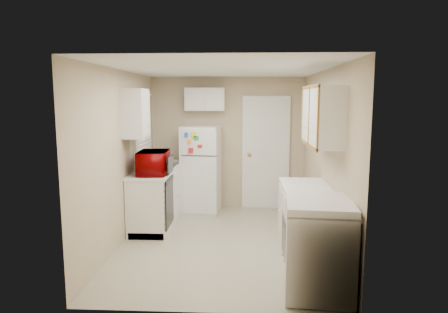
{
  "coord_description": "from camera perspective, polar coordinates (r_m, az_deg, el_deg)",
  "views": [
    {
      "loc": [
        0.29,
        -5.42,
        2.01
      ],
      "look_at": [
        0.0,
        0.5,
        1.15
      ],
      "focal_mm": 32.0,
      "sensor_mm": 36.0,
      "label": 1
    }
  ],
  "objects": [
    {
      "name": "dishwasher",
      "position": [
        6.02,
        -7.87,
        -6.45
      ],
      "size": [
        0.03,
        0.58,
        0.72
      ],
      "primitive_type": "cube",
      "color": "black",
      "rests_on": "floor"
    },
    {
      "name": "wall_front",
      "position": [
        3.62,
        -1.89,
        -4.67
      ],
      "size": [
        2.8,
        2.8,
        0.0
      ],
      "primitive_type": "plane",
      "color": "tan",
      "rests_on": "floor"
    },
    {
      "name": "floor",
      "position": [
        5.78,
        -0.25,
        -12.07
      ],
      "size": [
        3.8,
        3.8,
        0.0
      ],
      "primitive_type": "plane",
      "color": "#B9B095",
      "rests_on": "ground"
    },
    {
      "name": "upper_cabinet_left",
      "position": [
        5.85,
        -12.54,
        6.01
      ],
      "size": [
        0.3,
        0.45,
        0.7
      ],
      "primitive_type": "cube",
      "color": "silver",
      "rests_on": "wall_left"
    },
    {
      "name": "refrigerator",
      "position": [
        7.11,
        -3.27,
        -1.83
      ],
      "size": [
        0.7,
        0.68,
        1.53
      ],
      "primitive_type": "cube",
      "rotation": [
        0.0,
        0.0,
        -0.12
      ],
      "color": "silver",
      "rests_on": "floor"
    },
    {
      "name": "wall_right",
      "position": [
        5.59,
        14.23,
        -0.33
      ],
      "size": [
        3.8,
        3.8,
        0.0
      ],
      "primitive_type": "plane",
      "color": "tan",
      "rests_on": "floor"
    },
    {
      "name": "left_counter",
      "position": [
        6.65,
        -9.38,
        -5.41
      ],
      "size": [
        0.6,
        1.8,
        0.9
      ],
      "primitive_type": "cube",
      "color": "silver",
      "rests_on": "floor"
    },
    {
      "name": "interior_door",
      "position": [
        7.35,
        5.98,
        0.48
      ],
      "size": [
        0.86,
        0.06,
        2.08
      ],
      "primitive_type": "cube",
      "color": "silver",
      "rests_on": "floor"
    },
    {
      "name": "right_counter",
      "position": [
        4.94,
        12.29,
        -10.35
      ],
      "size": [
        0.6,
        2.0,
        0.9
      ],
      "primitive_type": "cube",
      "color": "silver",
      "rests_on": "floor"
    },
    {
      "name": "stove",
      "position": [
        4.35,
        13.25,
        -12.29
      ],
      "size": [
        0.73,
        0.87,
        1.0
      ],
      "primitive_type": "cube",
      "rotation": [
        0.0,
        0.0,
        -0.09
      ],
      "color": "silver",
      "rests_on": "floor"
    },
    {
      "name": "wall_left",
      "position": [
        5.73,
        -14.38,
        -0.12
      ],
      "size": [
        3.8,
        3.8,
        0.0
      ],
      "primitive_type": "plane",
      "color": "tan",
      "rests_on": "floor"
    },
    {
      "name": "window_blinds",
      "position": [
        6.69,
        -11.52,
        4.58
      ],
      "size": [
        0.1,
        0.98,
        1.08
      ],
      "primitive_type": "cube",
      "color": "silver",
      "rests_on": "wall_left"
    },
    {
      "name": "sink",
      "position": [
        6.71,
        -9.19,
        -1.71
      ],
      "size": [
        0.54,
        0.74,
        0.16
      ],
      "primitive_type": "cube",
      "color": "gray",
      "rests_on": "left_counter"
    },
    {
      "name": "ceiling",
      "position": [
        5.44,
        -0.27,
        12.38
      ],
      "size": [
        3.8,
        3.8,
        0.0
      ],
      "primitive_type": "plane",
      "color": "white",
      "rests_on": "floor"
    },
    {
      "name": "wall_back",
      "position": [
        7.37,
        0.54,
        1.95
      ],
      "size": [
        2.8,
        2.8,
        0.0
      ],
      "primitive_type": "plane",
      "color": "tan",
      "rests_on": "floor"
    },
    {
      "name": "soap_bottle",
      "position": [
        7.15,
        -8.84,
        0.04
      ],
      "size": [
        0.08,
        0.08,
        0.17
      ],
      "primitive_type": "imported",
      "rotation": [
        0.0,
        0.0,
        0.03
      ],
      "color": "white",
      "rests_on": "left_counter"
    },
    {
      "name": "upper_cabinet_right",
      "position": [
        5.01,
        13.91,
        5.62
      ],
      "size": [
        0.3,
        1.2,
        0.7
      ],
      "primitive_type": "cube",
      "color": "silver",
      "rests_on": "wall_right"
    },
    {
      "name": "cabinet_over_fridge",
      "position": [
        7.2,
        -2.72,
        8.17
      ],
      "size": [
        0.7,
        0.3,
        0.4
      ],
      "primitive_type": "cube",
      "color": "silver",
      "rests_on": "wall_back"
    },
    {
      "name": "microwave",
      "position": [
        6.0,
        -10.01,
        -1.07
      ],
      "size": [
        0.64,
        0.38,
        0.41
      ],
      "primitive_type": "imported",
      "rotation": [
        0.0,
        0.0,
        1.63
      ],
      "color": "#7C0001",
      "rests_on": "left_counter"
    }
  ]
}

